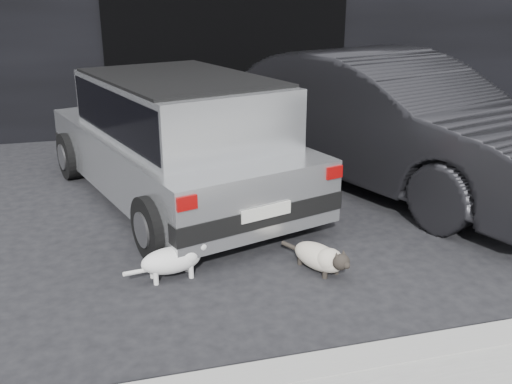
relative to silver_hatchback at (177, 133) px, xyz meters
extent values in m
plane|color=black|center=(0.30, -0.86, -0.78)|extent=(80.00, 80.00, 0.00)
cube|color=black|center=(1.30, 3.13, 0.52)|extent=(4.00, 0.10, 2.60)
cube|color=#989893|center=(1.30, -3.46, -0.72)|extent=(18.00, 0.25, 0.12)
cube|color=#B5B7BA|center=(-0.03, 0.09, -0.30)|extent=(2.76, 4.16, 0.61)
cube|color=#B5B7BA|center=(0.03, -0.09, 0.31)|extent=(2.19, 2.88, 0.61)
cube|color=black|center=(0.03, -0.09, 0.31)|extent=(2.17, 2.79, 0.49)
cube|color=black|center=(0.51, -1.67, -0.38)|extent=(1.70, 0.66, 0.18)
cube|color=black|center=(-0.57, 1.86, -0.38)|extent=(1.70, 0.66, 0.18)
cube|color=silver|center=(0.54, -1.75, -0.33)|extent=(0.49, 0.16, 0.12)
cube|color=#8C0707|center=(-0.19, -1.97, -0.09)|extent=(0.18, 0.08, 0.12)
cube|color=#8C0707|center=(1.26, -1.52, -0.09)|extent=(0.18, 0.08, 0.12)
cube|color=black|center=(0.03, -0.09, 0.63)|extent=(2.11, 2.64, 0.03)
cylinder|color=black|center=(-0.42, -1.46, -0.48)|extent=(0.38, 0.63, 0.59)
cylinder|color=slate|center=(-0.54, -1.50, -0.48)|extent=(0.11, 0.32, 0.32)
cylinder|color=black|center=(1.17, -0.97, -0.48)|extent=(0.38, 0.63, 0.59)
cylinder|color=slate|center=(1.28, -0.94, -0.48)|extent=(0.11, 0.32, 0.32)
cylinder|color=black|center=(-1.22, 1.12, -0.48)|extent=(0.38, 0.63, 0.59)
cylinder|color=slate|center=(-1.33, 1.08, -0.48)|extent=(0.11, 0.32, 0.32)
cylinder|color=black|center=(0.38, 1.61, -0.48)|extent=(0.38, 0.63, 0.59)
cylinder|color=slate|center=(0.49, 1.64, -0.48)|extent=(0.11, 0.32, 0.32)
imported|color=black|center=(2.54, -0.09, 0.02)|extent=(3.31, 5.11, 1.59)
ellipsoid|color=beige|center=(0.92, -2.06, -0.66)|extent=(0.45, 0.60, 0.21)
ellipsoid|color=beige|center=(0.97, -2.18, -0.64)|extent=(0.30, 0.30, 0.19)
ellipsoid|color=black|center=(1.02, -2.31, -0.60)|extent=(0.19, 0.18, 0.14)
sphere|color=black|center=(1.04, -2.37, -0.61)|extent=(0.06, 0.06, 0.06)
cone|color=black|center=(1.05, -2.28, -0.54)|extent=(0.07, 0.08, 0.07)
cone|color=black|center=(0.98, -2.31, -0.54)|extent=(0.07, 0.08, 0.07)
cylinder|color=black|center=(1.04, -2.18, -0.74)|extent=(0.04, 0.04, 0.07)
cylinder|color=black|center=(0.91, -2.23, -0.74)|extent=(0.04, 0.04, 0.07)
cylinder|color=black|center=(0.92, -1.89, -0.74)|extent=(0.04, 0.04, 0.07)
cylinder|color=black|center=(0.80, -1.94, -0.74)|extent=(0.04, 0.04, 0.07)
cylinder|color=black|center=(0.81, -1.79, -0.70)|extent=(0.23, 0.25, 0.09)
ellipsoid|color=white|center=(-0.33, -1.89, -0.62)|extent=(0.54, 0.32, 0.22)
ellipsoid|color=white|center=(-0.20, -1.87, -0.59)|extent=(0.25, 0.25, 0.18)
ellipsoid|color=white|center=(-0.07, -1.85, -0.52)|extent=(0.15, 0.16, 0.13)
sphere|color=white|center=(-0.01, -1.85, -0.52)|extent=(0.06, 0.06, 0.06)
cone|color=white|center=(-0.09, -1.82, -0.46)|extent=(0.07, 0.05, 0.07)
cone|color=white|center=(-0.08, -1.89, -0.46)|extent=(0.07, 0.05, 0.07)
cylinder|color=white|center=(-0.19, -1.81, -0.71)|extent=(0.04, 0.04, 0.13)
cylinder|color=white|center=(-0.17, -1.93, -0.71)|extent=(0.04, 0.04, 0.13)
cylinder|color=white|center=(-0.48, -1.85, -0.71)|extent=(0.04, 0.04, 0.13)
cylinder|color=white|center=(-0.47, -1.97, -0.71)|extent=(0.04, 0.04, 0.13)
cylinder|color=white|center=(-0.60, -1.93, -0.66)|extent=(0.26, 0.16, 0.08)
ellipsoid|color=gray|center=(-0.42, -1.92, -0.59)|extent=(0.20, 0.16, 0.09)
camera|label=1|loc=(-0.75, -6.20, 1.53)|focal=40.00mm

